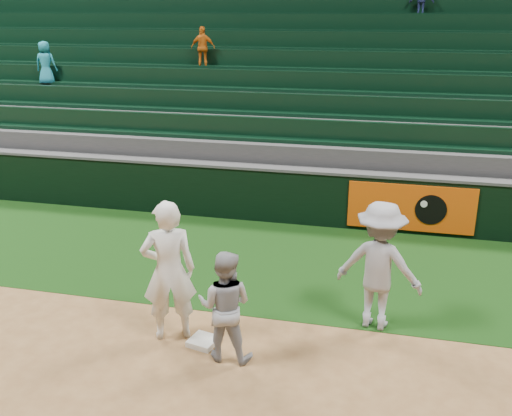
{
  "coord_description": "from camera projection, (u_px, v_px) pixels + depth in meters",
  "views": [
    {
      "loc": [
        2.45,
        -6.67,
        4.52
      ],
      "look_at": [
        0.31,
        2.3,
        1.3
      ],
      "focal_mm": 40.0,
      "sensor_mm": 36.0,
      "label": 1
    }
  ],
  "objects": [
    {
      "name": "base_coach",
      "position": [
        379.0,
        266.0,
        8.31
      ],
      "size": [
        1.38,
        0.95,
        1.95
      ],
      "primitive_type": "imported",
      "rotation": [
        0.0,
        0.0,
        2.95
      ],
      "color": "#9B9DA8",
      "rests_on": "foul_grass"
    },
    {
      "name": "stadium_seating",
      "position": [
        300.0,
        117.0,
        15.84
      ],
      "size": [
        36.0,
        5.95,
        5.41
      ],
      "color": "#323335",
      "rests_on": "ground"
    },
    {
      "name": "baserunner",
      "position": [
        225.0,
        306.0,
        7.6
      ],
      "size": [
        0.76,
        0.6,
        1.57
      ],
      "primitive_type": "imported",
      "rotation": [
        0.0,
        0.0,
        3.15
      ],
      "color": "#999BA3",
      "rests_on": "ground"
    },
    {
      "name": "foul_grass",
      "position": [
        249.0,
        259.0,
        10.91
      ],
      "size": [
        36.0,
        4.2,
        0.01
      ],
      "primitive_type": "cube",
      "color": "black",
      "rests_on": "ground"
    },
    {
      "name": "first_baseman",
      "position": [
        169.0,
        271.0,
        8.0
      ],
      "size": [
        0.9,
        0.77,
        2.09
      ],
      "primitive_type": "imported",
      "rotation": [
        0.0,
        0.0,
        3.56
      ],
      "color": "white",
      "rests_on": "ground"
    },
    {
      "name": "field_wall",
      "position": [
        274.0,
        194.0,
        12.72
      ],
      "size": [
        36.0,
        0.45,
        1.25
      ],
      "color": "black",
      "rests_on": "ground"
    },
    {
      "name": "ground",
      "position": [
        198.0,
        343.0,
        8.15
      ],
      "size": [
        70.0,
        70.0,
        0.0
      ],
      "primitive_type": "plane",
      "color": "brown",
      "rests_on": "ground"
    },
    {
      "name": "first_base",
      "position": [
        203.0,
        341.0,
        8.13
      ],
      "size": [
        0.44,
        0.44,
        0.08
      ],
      "primitive_type": "cube",
      "rotation": [
        0.0,
        0.0,
        -0.23
      ],
      "color": "white",
      "rests_on": "ground"
    }
  ]
}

